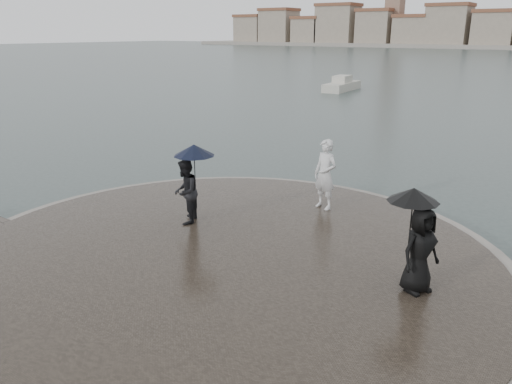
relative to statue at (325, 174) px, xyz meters
The scene contains 6 objects.
ground 7.60m from the statue, 93.18° to the right, with size 400.00×400.00×0.00m, color #2B3835.
kerb_ring 4.16m from the statue, 95.97° to the right, with size 12.50×12.50×0.32m, color gray.
quay_tip 4.16m from the statue, 95.97° to the right, with size 11.90×11.90×0.36m, color #2D261E.
statue is the anchor object (origin of this frame).
visitor_left 3.74m from the statue, 127.74° to the right, with size 1.22×1.10×2.04m.
visitor_right 4.68m from the statue, 41.54° to the right, with size 1.14×1.06×1.95m.
Camera 1 is at (6.30, -4.22, 5.01)m, focal length 35.00 mm.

